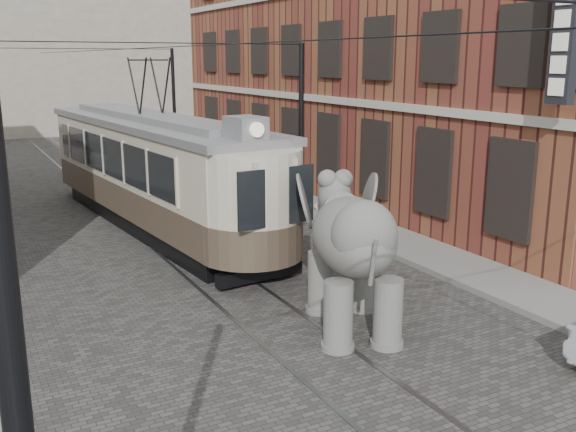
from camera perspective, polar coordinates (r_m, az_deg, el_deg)
ground at (r=15.99m, az=-4.85°, el=-6.49°), size 120.00×120.00×0.00m
tram_rails at (r=15.98m, az=-4.85°, el=-6.45°), size 1.54×80.00×0.02m
sidewalk_right at (r=18.98m, az=12.07°, el=-3.23°), size 2.00×60.00×0.15m
brick_building at (r=28.36m, az=8.76°, el=14.55°), size 8.00×26.00×12.00m
distant_block at (r=54.18m, az=-22.42°, el=14.29°), size 28.00×10.00×14.00m
catenary at (r=19.82m, az=-11.28°, el=6.18°), size 11.00×30.20×6.00m
tram at (r=21.71m, az=-11.78°, el=6.12°), size 4.14×14.05×5.49m
elephant at (r=13.36m, az=5.72°, el=-3.67°), size 4.34×5.66×3.07m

